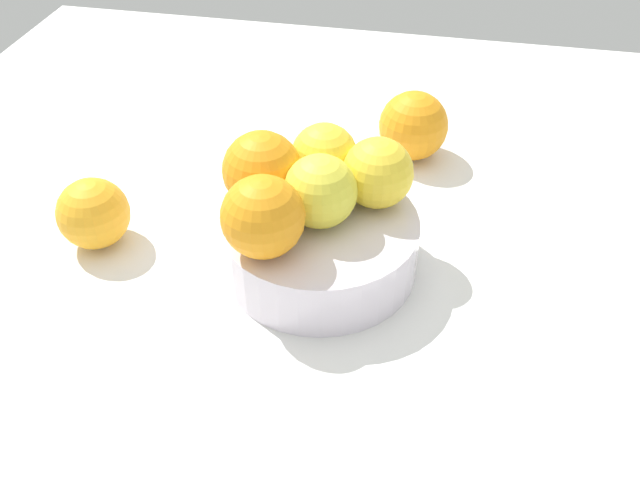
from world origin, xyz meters
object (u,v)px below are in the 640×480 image
(fruit_bowl, at_px, (320,246))
(orange_in_bowl_1, at_px, (263,217))
(orange_in_bowl_4, at_px, (262,170))
(orange_loose_1, at_px, (413,126))
(orange_in_bowl_3, at_px, (324,157))
(orange_in_bowl_0, at_px, (378,173))
(orange_loose_0, at_px, (93,213))
(orange_in_bowl_2, at_px, (325,192))

(fruit_bowl, height_order, orange_in_bowl_1, orange_in_bowl_1)
(orange_in_bowl_1, relative_size, orange_in_bowl_4, 0.98)
(fruit_bowl, bearing_deg, orange_loose_1, -16.98)
(orange_in_bowl_3, bearing_deg, fruit_bowl, -172.45)
(orange_in_bowl_1, height_order, orange_loose_1, orange_in_bowl_1)
(orange_in_bowl_1, bearing_deg, orange_in_bowl_0, -44.08)
(orange_in_bowl_0, relative_size, orange_loose_0, 0.94)
(orange_in_bowl_0, distance_m, orange_in_bowl_1, 0.12)
(orange_in_bowl_4, bearing_deg, orange_loose_0, 98.00)
(orange_in_bowl_0, height_order, orange_loose_0, orange_in_bowl_0)
(orange_in_bowl_3, bearing_deg, orange_loose_1, -25.00)
(orange_in_bowl_4, height_order, orange_loose_1, orange_in_bowl_4)
(orange_in_bowl_1, height_order, orange_in_bowl_2, orange_in_bowl_1)
(orange_in_bowl_0, xyz_separation_m, orange_loose_1, (0.17, -0.02, -0.05))
(fruit_bowl, xyz_separation_m, orange_in_bowl_0, (0.04, -0.05, 0.06))
(orange_in_bowl_1, distance_m, orange_in_bowl_3, 0.11)
(fruit_bowl, bearing_deg, orange_loose_0, 91.64)
(orange_in_bowl_2, height_order, orange_loose_0, orange_in_bowl_2)
(orange_loose_0, relative_size, orange_loose_1, 0.89)
(orange_in_bowl_2, height_order, orange_loose_1, orange_in_bowl_2)
(orange_in_bowl_0, xyz_separation_m, orange_in_bowl_1, (-0.09, 0.08, 0.00))
(fruit_bowl, height_order, orange_loose_1, orange_loose_1)
(orange_in_bowl_2, relative_size, orange_in_bowl_3, 1.04)
(fruit_bowl, relative_size, orange_in_bowl_2, 2.74)
(orange_in_bowl_3, relative_size, orange_loose_1, 0.81)
(orange_loose_0, bearing_deg, orange_in_bowl_4, -82.00)
(fruit_bowl, distance_m, orange_in_bowl_2, 0.06)
(orange_in_bowl_1, height_order, orange_in_bowl_3, orange_in_bowl_1)
(orange_in_bowl_3, xyz_separation_m, orange_in_bowl_4, (-0.04, 0.05, 0.00))
(orange_in_bowl_1, xyz_separation_m, orange_in_bowl_2, (0.05, -0.04, -0.00))
(orange_in_bowl_1, bearing_deg, orange_in_bowl_3, -16.40)
(orange_in_bowl_4, xyz_separation_m, orange_loose_0, (-0.02, 0.16, -0.06))
(orange_in_bowl_1, bearing_deg, orange_in_bowl_2, -41.72)
(orange_in_bowl_3, bearing_deg, orange_in_bowl_2, -167.78)
(orange_in_bowl_4, xyz_separation_m, orange_loose_1, (0.19, -0.12, -0.05))
(orange_in_bowl_2, bearing_deg, orange_loose_0, 91.71)
(fruit_bowl, distance_m, orange_in_bowl_3, 0.08)
(fruit_bowl, height_order, orange_in_bowl_3, orange_in_bowl_3)
(orange_in_bowl_1, relative_size, orange_loose_1, 0.91)
(orange_in_bowl_3, bearing_deg, orange_in_bowl_4, 129.29)
(orange_in_bowl_0, height_order, orange_in_bowl_1, orange_in_bowl_1)
(orange_in_bowl_2, distance_m, orange_loose_0, 0.23)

